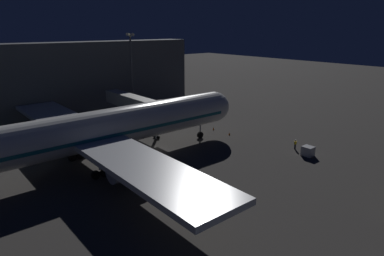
{
  "coord_description": "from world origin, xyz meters",
  "views": [
    {
      "loc": [
        -44.56,
        29.19,
        19.76
      ],
      "look_at": [
        -3.0,
        -5.67,
        3.5
      ],
      "focal_mm": 31.48,
      "sensor_mm": 36.0,
      "label": 1
    }
  ],
  "objects_px": {
    "baggage_container_near_belt": "(308,151)",
    "jet_bridge": "(139,104)",
    "traffic_cone_nose_port": "(229,134)",
    "ground_crew_by_belt_loader": "(295,144)",
    "apron_floodlight_mast": "(132,68)",
    "traffic_cone_nose_starboard": "(213,128)",
    "airliner_at_gate": "(81,134)"
  },
  "relations": [
    {
      "from": "traffic_cone_nose_port",
      "to": "ground_crew_by_belt_loader",
      "type": "bearing_deg",
      "value": -167.13
    },
    {
      "from": "baggage_container_near_belt",
      "to": "ground_crew_by_belt_loader",
      "type": "distance_m",
      "value": 3.25
    },
    {
      "from": "apron_floodlight_mast",
      "to": "traffic_cone_nose_starboard",
      "type": "relative_size",
      "value": 33.57
    },
    {
      "from": "airliner_at_gate",
      "to": "ground_crew_by_belt_loader",
      "type": "relative_size",
      "value": 34.77
    },
    {
      "from": "jet_bridge",
      "to": "traffic_cone_nose_starboard",
      "type": "xyz_separation_m",
      "value": [
        -8.64,
        -11.83,
        -5.19
      ]
    },
    {
      "from": "baggage_container_near_belt",
      "to": "airliner_at_gate",
      "type": "bearing_deg",
      "value": 59.01
    },
    {
      "from": "airliner_at_gate",
      "to": "traffic_cone_nose_port",
      "type": "bearing_deg",
      "value": -94.51
    },
    {
      "from": "baggage_container_near_belt",
      "to": "apron_floodlight_mast",
      "type": "bearing_deg",
      "value": 8.37
    },
    {
      "from": "airliner_at_gate",
      "to": "traffic_cone_nose_starboard",
      "type": "bearing_deg",
      "value": -85.49
    },
    {
      "from": "airliner_at_gate",
      "to": "apron_floodlight_mast",
      "type": "distance_m",
      "value": 34.97
    },
    {
      "from": "baggage_container_near_belt",
      "to": "jet_bridge",
      "type": "bearing_deg",
      "value": 25.4
    },
    {
      "from": "baggage_container_near_belt",
      "to": "traffic_cone_nose_port",
      "type": "distance_m",
      "value": 15.75
    },
    {
      "from": "airliner_at_gate",
      "to": "traffic_cone_nose_port",
      "type": "height_order",
      "value": "airliner_at_gate"
    },
    {
      "from": "airliner_at_gate",
      "to": "baggage_container_near_belt",
      "type": "xyz_separation_m",
      "value": [
        -17.84,
        -29.7,
        -4.57
      ]
    },
    {
      "from": "apron_floodlight_mast",
      "to": "airliner_at_gate",
      "type": "bearing_deg",
      "value": 137.55
    },
    {
      "from": "jet_bridge",
      "to": "baggage_container_near_belt",
      "type": "distance_m",
      "value": 32.09
    },
    {
      "from": "airliner_at_gate",
      "to": "traffic_cone_nose_port",
      "type": "relative_size",
      "value": 106.47
    },
    {
      "from": "jet_bridge",
      "to": "apron_floodlight_mast",
      "type": "xyz_separation_m",
      "value": [
        14.66,
        -7.24,
        5.21
      ]
    },
    {
      "from": "jet_bridge",
      "to": "traffic_cone_nose_port",
      "type": "relative_size",
      "value": 36.24
    },
    {
      "from": "airliner_at_gate",
      "to": "traffic_cone_nose_starboard",
      "type": "xyz_separation_m",
      "value": [
        2.2,
        -27.91,
        -5.07
      ]
    },
    {
      "from": "jet_bridge",
      "to": "traffic_cone_nose_starboard",
      "type": "height_order",
      "value": "jet_bridge"
    },
    {
      "from": "baggage_container_near_belt",
      "to": "ground_crew_by_belt_loader",
      "type": "xyz_separation_m",
      "value": [
        3.07,
        -1.08,
        0.15
      ]
    },
    {
      "from": "ground_crew_by_belt_loader",
      "to": "traffic_cone_nose_starboard",
      "type": "distance_m",
      "value": 17.22
    },
    {
      "from": "airliner_at_gate",
      "to": "ground_crew_by_belt_loader",
      "type": "height_order",
      "value": "airliner_at_gate"
    },
    {
      "from": "apron_floodlight_mast",
      "to": "traffic_cone_nose_port",
      "type": "distance_m",
      "value": 29.94
    },
    {
      "from": "jet_bridge",
      "to": "traffic_cone_nose_starboard",
      "type": "relative_size",
      "value": 36.24
    },
    {
      "from": "airliner_at_gate",
      "to": "jet_bridge",
      "type": "height_order",
      "value": "airliner_at_gate"
    },
    {
      "from": "baggage_container_near_belt",
      "to": "traffic_cone_nose_port",
      "type": "height_order",
      "value": "baggage_container_near_belt"
    },
    {
      "from": "apron_floodlight_mast",
      "to": "ground_crew_by_belt_loader",
      "type": "relative_size",
      "value": 10.97
    },
    {
      "from": "apron_floodlight_mast",
      "to": "ground_crew_by_belt_loader",
      "type": "xyz_separation_m",
      "value": [
        -40.27,
        -7.46,
        -9.76
      ]
    },
    {
      "from": "baggage_container_near_belt",
      "to": "ground_crew_by_belt_loader",
      "type": "bearing_deg",
      "value": -19.45
    },
    {
      "from": "jet_bridge",
      "to": "baggage_container_near_belt",
      "type": "height_order",
      "value": "jet_bridge"
    }
  ]
}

